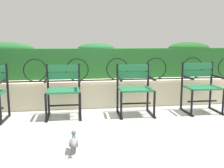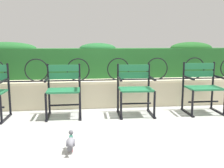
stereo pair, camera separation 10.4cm
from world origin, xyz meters
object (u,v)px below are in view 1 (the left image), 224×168
object	(u,v)px
park_chair_centre_left	(63,89)
park_chair_rightmost	(201,85)
pigeon_near_chairs	(74,143)
park_chair_centre_right	(135,87)

from	to	relation	value
park_chair_centre_left	park_chair_rightmost	size ratio (longest dim) A/B	0.99
park_chair_centre_left	park_chair_rightmost	distance (m)	2.38
pigeon_near_chairs	park_chair_rightmost	bearing A→B (deg)	32.59
park_chair_centre_left	pigeon_near_chairs	world-z (taller)	park_chair_centre_left
park_chair_centre_right	pigeon_near_chairs	world-z (taller)	park_chair_centre_right
park_chair_rightmost	park_chair_centre_right	bearing A→B (deg)	179.40
park_chair_centre_left	pigeon_near_chairs	distance (m)	1.52
park_chair_centre_left	park_chair_rightmost	xyz separation A→B (m)	(2.38, -0.05, 0.01)
park_chair_centre_left	park_chair_rightmost	world-z (taller)	park_chair_rightmost
park_chair_centre_right	park_chair_rightmost	distance (m)	1.19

